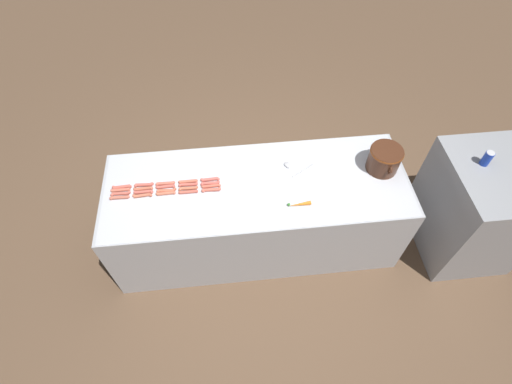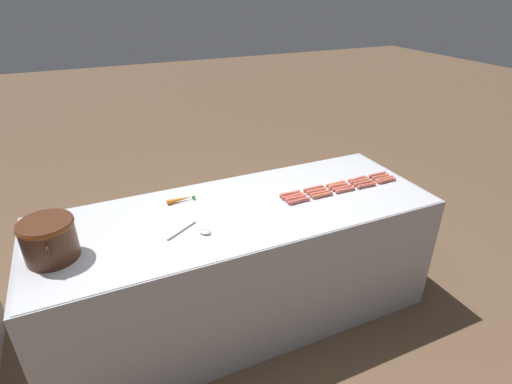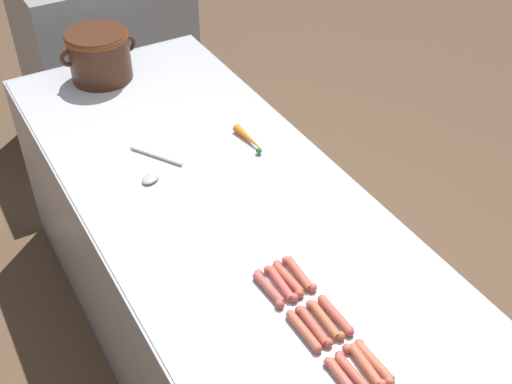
{
  "view_description": "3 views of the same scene",
  "coord_description": "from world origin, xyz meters",
  "px_view_note": "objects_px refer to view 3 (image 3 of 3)",
  "views": [
    {
      "loc": [
        1.87,
        -0.2,
        3.26
      ],
      "look_at": [
        0.11,
        -0.02,
        0.89
      ],
      "focal_mm": 27.07,
      "sensor_mm": 36.0,
      "label": 1
    },
    {
      "loc": [
        -1.98,
        0.78,
        2.07
      ],
      "look_at": [
        0.09,
        -0.15,
        0.88
      ],
      "focal_mm": 28.26,
      "sensor_mm": 36.0,
      "label": 2
    },
    {
      "loc": [
        -0.74,
        -1.45,
        2.24
      ],
      "look_at": [
        0.08,
        -0.03,
        0.9
      ],
      "focal_mm": 46.22,
      "sensor_mm": 36.0,
      "label": 3
    }
  ],
  "objects_px": {
    "hot_dog_17": "(374,362)",
    "hot_dog_3": "(304,331)",
    "hot_dog_18": "(335,315)",
    "hot_dog_19": "(299,274)",
    "hot_dog_8": "(313,326)",
    "hot_dog_7": "(354,375)",
    "serving_spoon": "(152,171)",
    "hot_dog_2": "(344,381)",
    "hot_dog_12": "(364,366)",
    "hot_dog_13": "(325,320)",
    "bean_pot": "(99,53)",
    "carrot": "(249,139)",
    "hot_dog_4": "(269,289)",
    "hot_dog_14": "(288,279)",
    "back_cabinet": "(106,55)"
  },
  "relations": [
    {
      "from": "hot_dog_17",
      "to": "hot_dog_3",
      "type": "bearing_deg",
      "value": 120.15
    },
    {
      "from": "hot_dog_8",
      "to": "hot_dog_13",
      "type": "bearing_deg",
      "value": 2.52
    },
    {
      "from": "hot_dog_12",
      "to": "hot_dog_18",
      "type": "height_order",
      "value": "same"
    },
    {
      "from": "hot_dog_7",
      "to": "hot_dog_17",
      "type": "bearing_deg",
      "value": 4.15
    },
    {
      "from": "hot_dog_2",
      "to": "hot_dog_7",
      "type": "height_order",
      "value": "same"
    },
    {
      "from": "back_cabinet",
      "to": "hot_dog_12",
      "type": "bearing_deg",
      "value": -94.6
    },
    {
      "from": "hot_dog_18",
      "to": "bean_pot",
      "type": "height_order",
      "value": "bean_pot"
    },
    {
      "from": "hot_dog_13",
      "to": "hot_dog_18",
      "type": "distance_m",
      "value": 0.04
    },
    {
      "from": "hot_dog_19",
      "to": "hot_dog_8",
      "type": "bearing_deg",
      "value": -111.46
    },
    {
      "from": "hot_dog_14",
      "to": "back_cabinet",
      "type": "bearing_deg",
      "value": 84.55
    },
    {
      "from": "hot_dog_2",
      "to": "hot_dog_19",
      "type": "bearing_deg",
      "value": 74.34
    },
    {
      "from": "hot_dog_7",
      "to": "serving_spoon",
      "type": "height_order",
      "value": "hot_dog_7"
    },
    {
      "from": "hot_dog_3",
      "to": "hot_dog_7",
      "type": "bearing_deg",
      "value": -79.24
    },
    {
      "from": "hot_dog_18",
      "to": "hot_dog_19",
      "type": "bearing_deg",
      "value": 90.55
    },
    {
      "from": "bean_pot",
      "to": "carrot",
      "type": "bearing_deg",
      "value": -67.56
    },
    {
      "from": "hot_dog_7",
      "to": "hot_dog_17",
      "type": "distance_m",
      "value": 0.07
    },
    {
      "from": "hot_dog_8",
      "to": "hot_dog_2",
      "type": "bearing_deg",
      "value": -99.46
    },
    {
      "from": "hot_dog_8",
      "to": "hot_dog_19",
      "type": "height_order",
      "value": "same"
    },
    {
      "from": "hot_dog_7",
      "to": "serving_spoon",
      "type": "bearing_deg",
      "value": 95.68
    },
    {
      "from": "hot_dog_2",
      "to": "hot_dog_12",
      "type": "height_order",
      "value": "same"
    },
    {
      "from": "hot_dog_2",
      "to": "bean_pot",
      "type": "height_order",
      "value": "bean_pot"
    },
    {
      "from": "hot_dog_2",
      "to": "hot_dog_19",
      "type": "xyz_separation_m",
      "value": [
        0.1,
        0.36,
        0.0
      ]
    },
    {
      "from": "back_cabinet",
      "to": "hot_dog_13",
      "type": "relative_size",
      "value": 6.49
    },
    {
      "from": "hot_dog_4",
      "to": "hot_dog_17",
      "type": "bearing_deg",
      "value": -73.55
    },
    {
      "from": "hot_dog_17",
      "to": "carrot",
      "type": "relative_size",
      "value": 0.85
    },
    {
      "from": "hot_dog_18",
      "to": "bean_pot",
      "type": "relative_size",
      "value": 0.47
    },
    {
      "from": "hot_dog_19",
      "to": "back_cabinet",
      "type": "bearing_deg",
      "value": 85.49
    },
    {
      "from": "hot_dog_7",
      "to": "hot_dog_12",
      "type": "bearing_deg",
      "value": 13.94
    },
    {
      "from": "hot_dog_4",
      "to": "carrot",
      "type": "bearing_deg",
      "value": 64.65
    },
    {
      "from": "hot_dog_3",
      "to": "hot_dog_17",
      "type": "height_order",
      "value": "same"
    },
    {
      "from": "hot_dog_3",
      "to": "hot_dog_4",
      "type": "xyz_separation_m",
      "value": [
        -0.0,
        0.18,
        0.0
      ]
    },
    {
      "from": "hot_dog_12",
      "to": "hot_dog_3",
      "type": "bearing_deg",
      "value": 112.83
    },
    {
      "from": "serving_spoon",
      "to": "hot_dog_18",
      "type": "bearing_deg",
      "value": -78.51
    },
    {
      "from": "hot_dog_13",
      "to": "serving_spoon",
      "type": "xyz_separation_m",
      "value": [
        -0.14,
        0.85,
        -0.01
      ]
    },
    {
      "from": "hot_dog_8",
      "to": "hot_dog_17",
      "type": "height_order",
      "value": "same"
    },
    {
      "from": "hot_dog_4",
      "to": "hot_dog_17",
      "type": "relative_size",
      "value": 1.0
    },
    {
      "from": "hot_dog_19",
      "to": "hot_dog_12",
      "type": "bearing_deg",
      "value": -95.23
    },
    {
      "from": "hot_dog_7",
      "to": "hot_dog_19",
      "type": "distance_m",
      "value": 0.36
    },
    {
      "from": "hot_dog_13",
      "to": "hot_dog_18",
      "type": "relative_size",
      "value": 1.0
    },
    {
      "from": "hot_dog_2",
      "to": "hot_dog_12",
      "type": "relative_size",
      "value": 1.0
    },
    {
      "from": "hot_dog_17",
      "to": "back_cabinet",
      "type": "bearing_deg",
      "value": 86.05
    },
    {
      "from": "serving_spoon",
      "to": "hot_dog_19",
      "type": "bearing_deg",
      "value": -75.7
    },
    {
      "from": "hot_dog_4",
      "to": "hot_dog_14",
      "type": "xyz_separation_m",
      "value": [
        0.07,
        0.01,
        0.0
      ]
    },
    {
      "from": "hot_dog_14",
      "to": "carrot",
      "type": "distance_m",
      "value": 0.71
    },
    {
      "from": "hot_dog_4",
      "to": "hot_dog_3",
      "type": "bearing_deg",
      "value": -89.19
    },
    {
      "from": "hot_dog_13",
      "to": "hot_dog_12",
      "type": "bearing_deg",
      "value": -89.47
    },
    {
      "from": "hot_dog_2",
      "to": "carrot",
      "type": "relative_size",
      "value": 0.85
    },
    {
      "from": "hot_dog_8",
      "to": "hot_dog_4",
      "type": "bearing_deg",
      "value": 101.1
    },
    {
      "from": "hot_dog_2",
      "to": "hot_dog_19",
      "type": "distance_m",
      "value": 0.37
    },
    {
      "from": "hot_dog_18",
      "to": "hot_dog_19",
      "type": "xyz_separation_m",
      "value": [
        -0.0,
        0.18,
        0.0
      ]
    }
  ]
}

